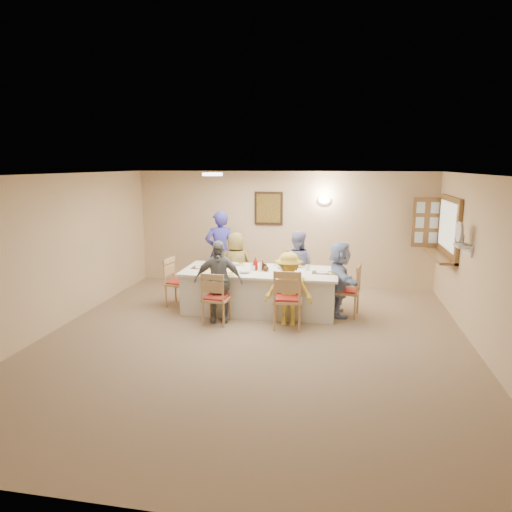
% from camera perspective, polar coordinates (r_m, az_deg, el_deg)
% --- Properties ---
extents(ground, '(7.00, 7.00, 0.00)m').
position_cam_1_polar(ground, '(7.01, -0.47, -10.76)').
color(ground, '#947A5C').
extents(room_walls, '(7.00, 7.00, 7.00)m').
position_cam_1_polar(room_walls, '(6.59, -0.49, 1.53)').
color(room_walls, beige).
rests_on(room_walls, ground).
extents(wall_picture, '(0.62, 0.05, 0.72)m').
position_cam_1_polar(wall_picture, '(10.00, 1.58, 5.98)').
color(wall_picture, black).
rests_on(wall_picture, room_walls).
extents(wall_sconce, '(0.26, 0.09, 0.18)m').
position_cam_1_polar(wall_sconce, '(9.85, 8.53, 6.94)').
color(wall_sconce, white).
rests_on(wall_sconce, room_walls).
extents(ceiling_light, '(0.36, 0.36, 0.05)m').
position_cam_1_polar(ceiling_light, '(8.19, -5.47, 10.13)').
color(ceiling_light, white).
rests_on(ceiling_light, room_walls).
extents(serving_hatch, '(0.06, 1.50, 1.15)m').
position_cam_1_polar(serving_hatch, '(9.07, 22.97, 3.25)').
color(serving_hatch, brown).
rests_on(serving_hatch, room_walls).
extents(hatch_sill, '(0.30, 1.50, 0.05)m').
position_cam_1_polar(hatch_sill, '(9.13, 21.99, 0.02)').
color(hatch_sill, brown).
rests_on(hatch_sill, room_walls).
extents(shutter_door, '(0.55, 0.04, 1.00)m').
position_cam_1_polar(shutter_door, '(9.76, 20.54, 3.94)').
color(shutter_door, brown).
rests_on(shutter_door, room_walls).
extents(fan_shelf, '(0.22, 0.36, 0.03)m').
position_cam_1_polar(fan_shelf, '(7.77, 24.43, 1.15)').
color(fan_shelf, white).
rests_on(fan_shelf, room_walls).
extents(desk_fan, '(0.30, 0.30, 0.28)m').
position_cam_1_polar(desk_fan, '(7.74, 24.31, 2.25)').
color(desk_fan, '#A5A5A8').
rests_on(desk_fan, fan_shelf).
extents(dining_table, '(2.80, 1.18, 0.76)m').
position_cam_1_polar(dining_table, '(8.35, 0.50, -4.33)').
color(dining_table, white).
rests_on(dining_table, ground).
extents(chair_back_left, '(0.44, 0.44, 0.93)m').
position_cam_1_polar(chair_back_left, '(9.21, -2.33, -2.32)').
color(chair_back_left, tan).
rests_on(chair_back_left, ground).
extents(chair_back_right, '(0.54, 0.54, 0.99)m').
position_cam_1_polar(chair_back_right, '(9.02, 5.14, -2.45)').
color(chair_back_right, tan).
rests_on(chair_back_right, ground).
extents(chair_front_left, '(0.47, 0.47, 0.91)m').
position_cam_1_polar(chair_front_left, '(7.71, -4.95, -5.15)').
color(chair_front_left, tan).
rests_on(chair_front_left, ground).
extents(chair_front_right, '(0.51, 0.51, 1.01)m').
position_cam_1_polar(chair_front_right, '(7.48, 3.99, -5.27)').
color(chair_front_right, tan).
rests_on(chair_front_right, ground).
extents(chair_left_end, '(0.51, 0.51, 0.93)m').
position_cam_1_polar(chair_left_end, '(8.72, -9.60, -3.24)').
color(chair_left_end, tan).
rests_on(chair_left_end, ground).
extents(chair_right_end, '(0.51, 0.51, 0.93)m').
position_cam_1_polar(chair_right_end, '(8.22, 11.23, -4.21)').
color(chair_right_end, tan).
rests_on(chair_right_end, ground).
extents(diner_back_left, '(0.78, 0.62, 1.34)m').
position_cam_1_polar(diner_back_left, '(9.05, -2.50, -1.21)').
color(diner_back_left, olive).
rests_on(diner_back_left, ground).
extents(diner_back_right, '(0.72, 0.58, 1.40)m').
position_cam_1_polar(diner_back_right, '(8.85, 5.09, -1.32)').
color(diner_back_right, '#9797C9').
rests_on(diner_back_right, ground).
extents(diner_front_left, '(0.91, 0.55, 1.40)m').
position_cam_1_polar(diner_front_left, '(7.76, -4.75, -3.15)').
color(diner_front_left, gray).
rests_on(diner_front_left, ground).
extents(diner_front_right, '(0.82, 0.49, 1.24)m').
position_cam_1_polar(diner_front_right, '(7.56, 4.10, -4.17)').
color(diner_front_right, yellow).
rests_on(diner_front_right, ground).
extents(diner_right_end, '(1.39, 0.89, 1.33)m').
position_cam_1_polar(diner_right_end, '(8.17, 10.38, -2.83)').
color(diner_right_end, '#97A7D2').
rests_on(diner_right_end, ground).
extents(caregiver, '(0.94, 0.90, 1.71)m').
position_cam_1_polar(caregiver, '(9.56, -4.52, 0.57)').
color(caregiver, '#36339B').
rests_on(caregiver, ground).
extents(placemat_fl, '(0.34, 0.25, 0.01)m').
position_cam_1_polar(placemat_fl, '(7.98, -4.27, -2.26)').
color(placemat_fl, '#472B19').
rests_on(placemat_fl, dining_table).
extents(plate_fl, '(0.26, 0.26, 0.02)m').
position_cam_1_polar(plate_fl, '(7.98, -4.27, -2.19)').
color(plate_fl, white).
rests_on(plate_fl, dining_table).
extents(napkin_fl, '(0.13, 0.13, 0.01)m').
position_cam_1_polar(napkin_fl, '(7.89, -3.09, -2.35)').
color(napkin_fl, yellow).
rests_on(napkin_fl, dining_table).
extents(placemat_fr, '(0.35, 0.26, 0.01)m').
position_cam_1_polar(placemat_fr, '(7.77, 4.33, -2.64)').
color(placemat_fr, '#472B19').
rests_on(placemat_fr, dining_table).
extents(plate_fr, '(0.22, 0.22, 0.01)m').
position_cam_1_polar(plate_fr, '(7.77, 4.33, -2.57)').
color(plate_fr, white).
rests_on(plate_fr, dining_table).
extents(napkin_fr, '(0.14, 0.14, 0.01)m').
position_cam_1_polar(napkin_fr, '(7.71, 5.62, -2.73)').
color(napkin_fr, yellow).
rests_on(napkin_fr, dining_table).
extents(placemat_bl, '(0.33, 0.25, 0.01)m').
position_cam_1_polar(placemat_bl, '(8.78, -2.89, -0.99)').
color(placemat_bl, '#472B19').
rests_on(placemat_bl, dining_table).
extents(plate_bl, '(0.23, 0.23, 0.01)m').
position_cam_1_polar(plate_bl, '(8.78, -2.89, -0.93)').
color(plate_bl, white).
rests_on(plate_bl, dining_table).
extents(napkin_bl, '(0.13, 0.13, 0.01)m').
position_cam_1_polar(napkin_bl, '(8.69, -1.81, -1.06)').
color(napkin_bl, yellow).
rests_on(napkin_bl, dining_table).
extents(placemat_br, '(0.35, 0.26, 0.01)m').
position_cam_1_polar(placemat_br, '(8.59, 4.93, -1.30)').
color(placemat_br, '#472B19').
rests_on(placemat_br, dining_table).
extents(plate_br, '(0.23, 0.23, 0.01)m').
position_cam_1_polar(plate_br, '(8.58, 4.93, -1.23)').
color(plate_br, white).
rests_on(plate_br, dining_table).
extents(napkin_br, '(0.14, 0.14, 0.01)m').
position_cam_1_polar(napkin_br, '(8.52, 6.11, -1.37)').
color(napkin_br, yellow).
rests_on(napkin_br, dining_table).
extents(placemat_le, '(0.36, 0.26, 0.01)m').
position_cam_1_polar(placemat_le, '(8.51, -6.81, -1.45)').
color(placemat_le, '#472B19').
rests_on(placemat_le, dining_table).
extents(plate_le, '(0.26, 0.26, 0.02)m').
position_cam_1_polar(plate_le, '(8.51, -6.82, -1.38)').
color(plate_le, white).
rests_on(plate_le, dining_table).
extents(napkin_le, '(0.13, 0.13, 0.01)m').
position_cam_1_polar(napkin_le, '(8.41, -5.74, -1.53)').
color(napkin_le, yellow).
rests_on(napkin_le, dining_table).
extents(placemat_re, '(0.36, 0.27, 0.01)m').
position_cam_1_polar(placemat_re, '(8.15, 8.29, -2.07)').
color(placemat_re, '#472B19').
rests_on(placemat_re, dining_table).
extents(plate_re, '(0.22, 0.22, 0.01)m').
position_cam_1_polar(plate_re, '(8.14, 8.29, -2.00)').
color(plate_re, white).
rests_on(plate_re, dining_table).
extents(napkin_re, '(0.14, 0.14, 0.01)m').
position_cam_1_polar(napkin_re, '(8.09, 9.55, -2.15)').
color(napkin_re, yellow).
rests_on(napkin_re, dining_table).
extents(teacup_a, '(0.14, 0.14, 0.09)m').
position_cam_1_polar(teacup_a, '(8.14, -5.25, -1.71)').
color(teacup_a, white).
rests_on(teacup_a, dining_table).
extents(teacup_b, '(0.15, 0.15, 0.08)m').
position_cam_1_polar(teacup_b, '(8.71, 3.77, -0.85)').
color(teacup_b, white).
rests_on(teacup_b, dining_table).
extents(bowl_a, '(0.25, 0.25, 0.05)m').
position_cam_1_polar(bowl_a, '(8.06, -1.41, -1.94)').
color(bowl_a, white).
rests_on(bowl_a, dining_table).
extents(bowl_b, '(0.30, 0.30, 0.07)m').
position_cam_1_polar(bowl_b, '(8.40, 3.32, -1.35)').
color(bowl_b, white).
rests_on(bowl_b, dining_table).
extents(condiment_ketchup, '(0.15, 0.15, 0.24)m').
position_cam_1_polar(condiment_ketchup, '(8.24, -0.08, -0.95)').
color(condiment_ketchup, '#A70F0E').
rests_on(condiment_ketchup, dining_table).
extents(condiment_brown, '(0.13, 0.13, 0.18)m').
position_cam_1_polar(condiment_brown, '(8.26, 0.84, -1.15)').
color(condiment_brown, '#3B200F').
rests_on(condiment_brown, dining_table).
extents(condiment_malt, '(0.15, 0.15, 0.14)m').
position_cam_1_polar(condiment_malt, '(8.17, 1.24, -1.44)').
color(condiment_malt, '#3B200F').
rests_on(condiment_malt, dining_table).
extents(drinking_glass, '(0.07, 0.07, 0.10)m').
position_cam_1_polar(drinking_glass, '(8.32, -0.46, -1.29)').
color(drinking_glass, silver).
rests_on(drinking_glass, dining_table).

